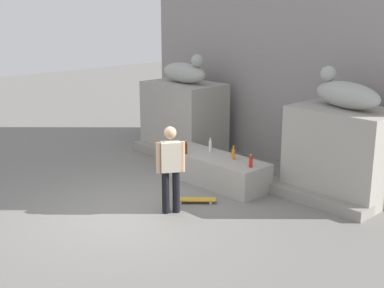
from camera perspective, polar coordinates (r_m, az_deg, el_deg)
name	(u,v)px	position (r m, az deg, el deg)	size (l,w,h in m)	color
ground_plane	(131,210)	(10.09, -6.75, -7.18)	(40.00, 40.00, 0.00)	slate
facade_wall	(292,50)	(12.93, 10.91, 10.16)	(9.04, 0.60, 5.50)	gray
pedestal_left	(184,117)	(13.74, -0.87, 2.97)	(2.02, 1.37, 1.84)	#A39E93
pedestal_right	(342,153)	(10.84, 16.24, -0.96)	(2.02, 1.37, 1.84)	#A39E93
statue_reclining_left	(185,72)	(13.51, -0.80, 7.94)	(1.64, 0.69, 0.78)	#ACAFA6
statue_reclining_right	(346,94)	(10.61, 16.58, 5.34)	(1.69, 0.93, 0.78)	#ACAFA6
ledge_block	(214,169)	(11.40, 2.43, -2.79)	(2.57, 0.90, 0.62)	#A39E93
skater	(171,166)	(9.59, -2.38, -2.42)	(0.36, 0.47, 1.67)	black
skateboard	(196,200)	(10.33, 0.39, -6.15)	(0.70, 0.71, 0.08)	gold
bottle_orange	(233,154)	(11.04, 4.58, -1.08)	(0.07, 0.07, 0.30)	orange
bottle_clear	(210,146)	(11.58, 2.02, -0.20)	(0.07, 0.07, 0.33)	silver
bottle_red	(251,162)	(10.55, 6.49, -1.99)	(0.08, 0.08, 0.27)	red
bottle_brown	(186,148)	(11.41, -0.67, -0.48)	(0.06, 0.06, 0.30)	#593314
stair_step	(231,172)	(11.86, 4.36, -3.12)	(6.74, 0.50, 0.21)	gray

